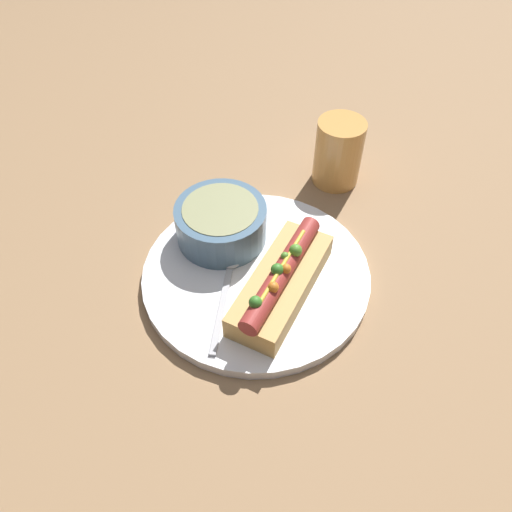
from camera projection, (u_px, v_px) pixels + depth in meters
ground_plane at (256, 278)px, 0.66m from camera, size 4.00×4.00×0.00m
dinner_plate at (256, 274)px, 0.65m from camera, size 0.30×0.30×0.01m
hot_dog at (281, 281)px, 0.61m from camera, size 0.19×0.15×0.06m
soup_bowl at (221, 222)px, 0.67m from camera, size 0.12×0.12×0.05m
spoon at (229, 271)px, 0.64m from camera, size 0.12×0.14×0.01m
drinking_glass at (338, 152)px, 0.75m from camera, size 0.07×0.07×0.10m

